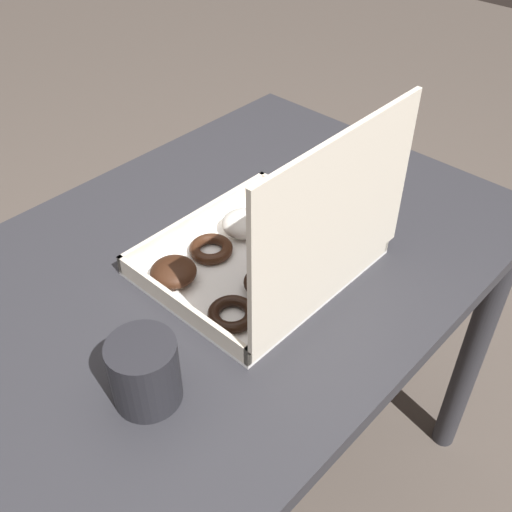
# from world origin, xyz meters

# --- Properties ---
(ground_plane) EXTENTS (8.00, 8.00, 0.00)m
(ground_plane) POSITION_xyz_m (0.00, 0.00, 0.00)
(ground_plane) COLOR #564C44
(dining_table) EXTENTS (1.13, 0.73, 0.76)m
(dining_table) POSITION_xyz_m (0.00, 0.00, 0.64)
(dining_table) COLOR #2D2D33
(dining_table) RESTS_ON ground_plane
(donut_box) EXTENTS (0.35, 0.30, 0.30)m
(donut_box) POSITION_xyz_m (-0.06, 0.09, 0.81)
(donut_box) COLOR white
(donut_box) RESTS_ON dining_table
(coffee_mug) EXTENTS (0.09, 0.09, 0.10)m
(coffee_mug) POSITION_xyz_m (0.23, 0.13, 0.81)
(coffee_mug) COLOR #232328
(coffee_mug) RESTS_ON dining_table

